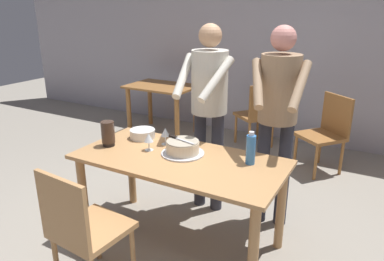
% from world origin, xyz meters
% --- Properties ---
extents(ground_plane, '(14.00, 14.00, 0.00)m').
position_xyz_m(ground_plane, '(0.00, 0.00, 0.00)').
color(ground_plane, gray).
extents(back_wall, '(10.00, 0.12, 2.70)m').
position_xyz_m(back_wall, '(0.00, 2.92, 1.35)').
color(back_wall, '#ADA8B2').
rests_on(back_wall, ground_plane).
extents(main_dining_table, '(1.62, 0.78, 0.75)m').
position_xyz_m(main_dining_table, '(0.00, 0.00, 0.63)').
color(main_dining_table, tan).
rests_on(main_dining_table, ground_plane).
extents(cake_on_platter, '(0.34, 0.34, 0.11)m').
position_xyz_m(cake_on_platter, '(-0.01, 0.08, 0.80)').
color(cake_on_platter, silver).
rests_on(cake_on_platter, main_dining_table).
extents(cake_knife, '(0.27, 0.09, 0.02)m').
position_xyz_m(cake_knife, '(-0.08, 0.10, 0.87)').
color(cake_knife, silver).
rests_on(cake_knife, cake_on_platter).
extents(plate_stack, '(0.22, 0.22, 0.08)m').
position_xyz_m(plate_stack, '(-0.51, 0.22, 0.79)').
color(plate_stack, white).
rests_on(plate_stack, main_dining_table).
extents(wine_glass_near, '(0.08, 0.08, 0.14)m').
position_xyz_m(wine_glass_near, '(-0.25, 0.19, 0.85)').
color(wine_glass_near, silver).
rests_on(wine_glass_near, main_dining_table).
extents(wine_glass_far, '(0.08, 0.08, 0.14)m').
position_xyz_m(wine_glass_far, '(-0.29, 0.01, 0.85)').
color(wine_glass_far, silver).
rests_on(wine_glass_far, main_dining_table).
extents(water_bottle, '(0.07, 0.07, 0.25)m').
position_xyz_m(water_bottle, '(0.51, 0.16, 0.86)').
color(water_bottle, '#387AC6').
rests_on(water_bottle, main_dining_table).
extents(hurricane_lamp, '(0.11, 0.11, 0.21)m').
position_xyz_m(hurricane_lamp, '(-0.64, -0.07, 0.86)').
color(hurricane_lamp, black).
rests_on(hurricane_lamp, main_dining_table).
extents(person_cutting_cake, '(0.47, 0.56, 1.72)m').
position_xyz_m(person_cutting_cake, '(-0.05, 0.60, 1.08)').
color(person_cutting_cake, '#2D2D38').
rests_on(person_cutting_cake, ground_plane).
extents(person_standing_beside, '(0.46, 0.57, 1.72)m').
position_xyz_m(person_standing_beside, '(0.56, 0.63, 1.08)').
color(person_standing_beside, '#2D2D38').
rests_on(person_standing_beside, ground_plane).
extents(chair_near_side, '(0.47, 0.47, 0.90)m').
position_xyz_m(chair_near_side, '(-0.28, -0.77, 0.49)').
color(chair_near_side, tan).
rests_on(chair_near_side, ground_plane).
extents(background_table, '(1.00, 0.70, 0.74)m').
position_xyz_m(background_table, '(-1.63, 2.22, 0.58)').
color(background_table, '#9E6633').
rests_on(background_table, ground_plane).
extents(background_chair_0, '(0.62, 0.62, 0.90)m').
position_xyz_m(background_chair_0, '(0.77, 2.01, 0.49)').
color(background_chair_0, '#9E6633').
rests_on(background_chair_0, ground_plane).
extents(background_chair_2, '(0.62, 0.62, 0.90)m').
position_xyz_m(background_chair_2, '(-0.17, 2.34, 0.49)').
color(background_chair_2, '#9E6633').
rests_on(background_chair_2, ground_plane).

